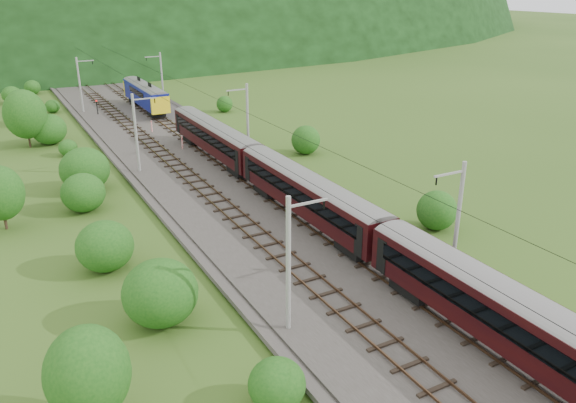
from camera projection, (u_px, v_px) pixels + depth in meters
ground at (376, 304)px, 34.78m from camera, size 600.00×600.00×0.00m
railbed at (297, 240)px, 42.88m from camera, size 14.00×220.00×0.30m
track_left at (269, 245)px, 41.73m from camera, size 2.40×220.00×0.27m
track_right at (323, 232)px, 43.87m from camera, size 2.40×220.00×0.27m
catenary_left at (137, 131)px, 56.49m from camera, size 2.54×192.28×8.00m
catenary_right at (247, 118)px, 61.96m from camera, size 2.54×192.28×8.00m
overhead_wires at (297, 153)px, 40.33m from camera, size 4.83×198.00×0.03m
mountain_main at (17, 26)px, 246.85m from camera, size 504.00×360.00×244.00m
train at (514, 311)px, 28.17m from camera, size 2.66×145.92×4.61m
hazard_post_near at (152, 126)px, 72.62m from camera, size 0.16×0.16×1.50m
hazard_post_far at (182, 142)px, 65.39m from camera, size 0.16×0.16×1.51m
signal at (97, 106)px, 82.12m from camera, size 0.23×0.23×2.10m
vegetation_left at (82, 211)px, 42.64m from camera, size 13.00×148.70×6.93m
vegetation_right at (407, 193)px, 49.11m from camera, size 5.69×94.66×2.98m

